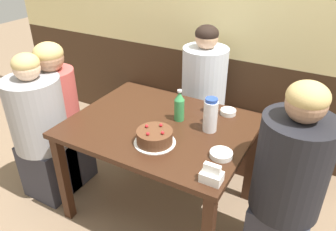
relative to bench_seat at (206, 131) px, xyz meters
The scene contains 16 objects.
ground_plane 0.86m from the bench_seat, 90.00° to the right, with size 12.00×12.00×0.00m, color #846B51.
back_wall 1.06m from the bench_seat, 90.00° to the left, with size 4.80×0.04×2.50m.
bench_seat is the anchor object (origin of this frame).
dining_table 0.93m from the bench_seat, 90.00° to the right, with size 1.18×0.92×0.73m.
birthday_cake 1.18m from the bench_seat, 85.38° to the right, with size 0.25×0.25×0.11m.
water_pitcher 1.02m from the bench_seat, 67.02° to the right, with size 0.09×0.09×0.23m.
soju_bottle 0.95m from the bench_seat, 83.39° to the right, with size 0.07×0.07×0.22m.
napkin_holder 1.41m from the bench_seat, 66.67° to the right, with size 0.11×0.08×0.11m.
bowl_soup_white 1.20m from the bench_seat, 63.60° to the right, with size 0.13×0.13×0.03m.
bowl_rice_small 0.80m from the bench_seat, 54.44° to the right, with size 0.11×0.11×0.03m.
glass_water_tall 0.90m from the bench_seat, 66.10° to the right, with size 0.07×0.07×0.09m.
glass_tumbler_short 0.78m from the bench_seat, 66.47° to the right, with size 0.07×0.07×0.09m.
person_teal_shirt 0.40m from the bench_seat, 89.37° to the right, with size 0.37×0.37×1.23m.
person_pale_blue_shirt 1.28m from the bench_seat, 45.92° to the right, with size 0.39×0.39×1.23m.
person_grey_tee 1.44m from the bench_seat, 127.48° to the right, with size 0.39×0.39×1.16m.
person_dark_striped 1.29m from the bench_seat, 132.94° to the right, with size 0.34×0.31×1.18m.
Camera 1 is at (0.95, -1.59, 1.84)m, focal length 35.00 mm.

